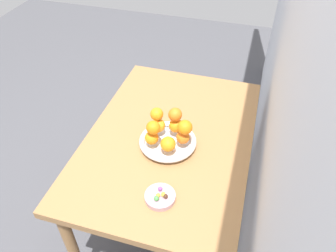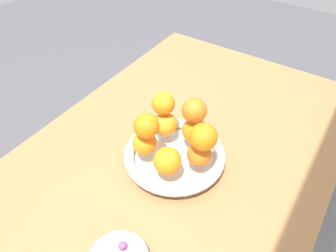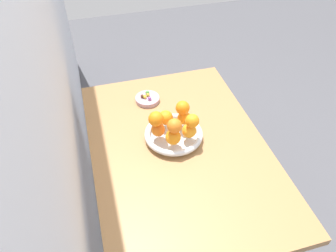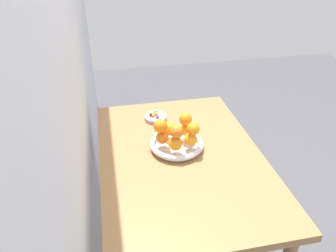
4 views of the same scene
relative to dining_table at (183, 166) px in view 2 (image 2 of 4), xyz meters
name	(u,v)px [view 2 (image 2 of 4)]	position (x,y,z in m)	size (l,w,h in m)	color
dining_table	(183,166)	(0.00, 0.00, 0.00)	(1.10, 0.76, 0.74)	#9E7042
fruit_bowl	(174,156)	(0.06, 0.01, 0.11)	(0.26, 0.26, 0.04)	silver
orange_0	(194,130)	(0.00, 0.03, 0.16)	(0.07, 0.07, 0.07)	orange
orange_1	(165,124)	(0.02, -0.05, 0.16)	(0.06, 0.06, 0.06)	orange
orange_2	(145,143)	(0.11, -0.05, 0.16)	(0.06, 0.06, 0.06)	orange
orange_3	(167,161)	(0.13, 0.03, 0.16)	(0.07, 0.07, 0.07)	orange
orange_4	(199,154)	(0.06, 0.08, 0.16)	(0.06, 0.06, 0.06)	orange
orange_5	(194,110)	(0.00, 0.02, 0.23)	(0.06, 0.06, 0.06)	orange
orange_6	(163,104)	(0.01, -0.06, 0.22)	(0.06, 0.06, 0.06)	orange
orange_7	(203,137)	(0.07, 0.09, 0.22)	(0.07, 0.07, 0.07)	orange
orange_8	(146,126)	(0.11, -0.04, 0.22)	(0.06, 0.06, 0.06)	orange
candy_ball_0	(122,246)	(0.33, 0.06, 0.12)	(0.02, 0.02, 0.02)	#8C4C99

